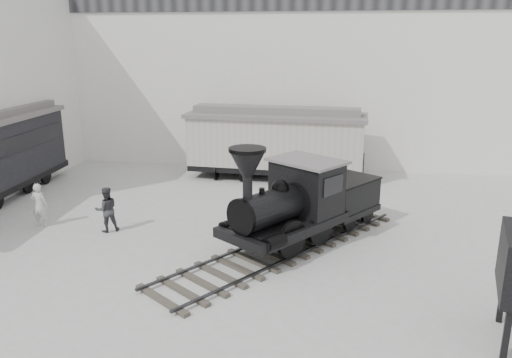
% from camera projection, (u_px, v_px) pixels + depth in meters
% --- Properties ---
extents(ground, '(90.00, 90.00, 0.00)m').
position_uv_depth(ground, '(225.00, 291.00, 13.68)').
color(ground, '#9E9E9B').
extents(north_wall, '(34.00, 2.51, 11.00)m').
position_uv_depth(north_wall, '(280.00, 61.00, 26.46)').
color(north_wall, silver).
rests_on(north_wall, ground).
extents(locomotive, '(7.78, 9.39, 3.56)m').
position_uv_depth(locomotive, '(299.00, 206.00, 16.54)').
color(locomotive, '#312C27').
rests_on(locomotive, ground).
extents(boxcar, '(8.82, 3.26, 3.55)m').
position_uv_depth(boxcar, '(276.00, 141.00, 24.32)').
color(boxcar, black).
rests_on(boxcar, ground).
extents(visitor_a, '(0.61, 0.40, 1.64)m').
position_uv_depth(visitor_a, '(39.00, 205.00, 18.21)').
color(visitor_a, beige).
rests_on(visitor_a, ground).
extents(visitor_b, '(1.01, 0.96, 1.64)m').
position_uv_depth(visitor_b, '(107.00, 209.00, 17.73)').
color(visitor_b, '#313135').
rests_on(visitor_b, ground).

